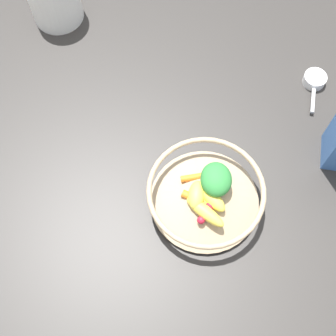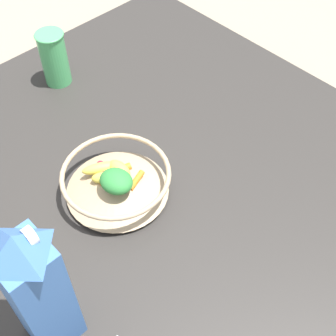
% 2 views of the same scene
% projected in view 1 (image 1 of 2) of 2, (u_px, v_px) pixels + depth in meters
% --- Properties ---
extents(ground_plane, '(6.00, 6.00, 0.00)m').
position_uv_depth(ground_plane, '(187.00, 194.00, 0.96)').
color(ground_plane, gray).
extents(countertop, '(1.14, 1.14, 0.05)m').
position_uv_depth(countertop, '(188.00, 190.00, 0.94)').
color(countertop, '#2D2B28').
rests_on(countertop, ground_plane).
extents(fruit_bowl, '(0.22, 0.22, 0.09)m').
position_uv_depth(fruit_bowl, '(206.00, 195.00, 0.87)').
color(fruit_bowl, tan).
rests_on(fruit_bowl, countertop).
extents(measuring_scoop, '(0.11, 0.05, 0.02)m').
position_uv_depth(measuring_scoop, '(314.00, 81.00, 1.00)').
color(measuring_scoop, white).
rests_on(measuring_scoop, countertop).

